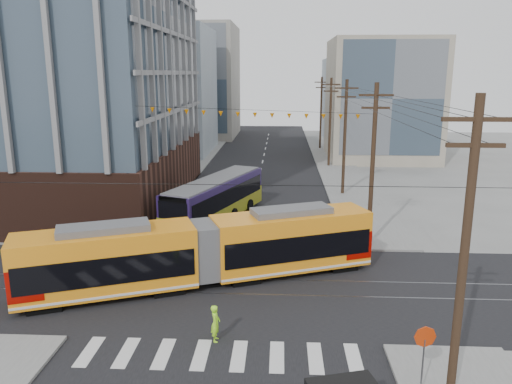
# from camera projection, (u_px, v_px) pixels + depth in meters

# --- Properties ---
(ground) EXTENTS (160.00, 160.00, 0.00)m
(ground) POSITION_uv_depth(u_px,v_px,m) (228.00, 321.00, 23.90)
(ground) COLOR slate
(office_building) EXTENTS (30.00, 25.00, 28.60)m
(office_building) POSITION_uv_depth(u_px,v_px,m) (5.00, 41.00, 44.00)
(office_building) COLOR #381E16
(office_building) RESTS_ON ground
(bg_bldg_nw_near) EXTENTS (18.00, 16.00, 18.00)m
(bg_bldg_nw_near) POSITION_uv_depth(u_px,v_px,m) (149.00, 91.00, 73.15)
(bg_bldg_nw_near) COLOR #8C99A5
(bg_bldg_nw_near) RESTS_ON ground
(bg_bldg_ne_near) EXTENTS (14.00, 14.00, 16.00)m
(bg_bldg_ne_near) POSITION_uv_depth(u_px,v_px,m) (381.00, 100.00, 67.86)
(bg_bldg_ne_near) COLOR gray
(bg_bldg_ne_near) RESTS_ON ground
(bg_bldg_nw_far) EXTENTS (16.00, 18.00, 20.00)m
(bg_bldg_nw_far) POSITION_uv_depth(u_px,v_px,m) (193.00, 82.00, 92.19)
(bg_bldg_nw_far) COLOR gray
(bg_bldg_nw_far) RESTS_ON ground
(bg_bldg_ne_far) EXTENTS (16.00, 16.00, 14.00)m
(bg_bldg_ne_far) POSITION_uv_depth(u_px,v_px,m) (370.00, 100.00, 87.42)
(bg_bldg_ne_far) COLOR #8C99A5
(bg_bldg_ne_far) RESTS_ON ground
(utility_pole_near) EXTENTS (0.30, 0.30, 11.00)m
(utility_pole_near) POSITION_uv_depth(u_px,v_px,m) (463.00, 263.00, 16.37)
(utility_pole_near) COLOR black
(utility_pole_near) RESTS_ON ground
(utility_pole_far) EXTENTS (0.30, 0.30, 11.00)m
(utility_pole_far) POSITION_uv_depth(u_px,v_px,m) (321.00, 113.00, 76.58)
(utility_pole_far) COLOR black
(utility_pole_far) RESTS_ON ground
(streetcar) EXTENTS (19.40, 9.85, 3.81)m
(streetcar) POSITION_uv_depth(u_px,v_px,m) (204.00, 251.00, 27.78)
(streetcar) COLOR orange
(streetcar) RESTS_ON ground
(city_bus) EXTENTS (6.89, 12.63, 3.53)m
(city_bus) POSITION_uv_depth(u_px,v_px,m) (216.00, 199.00, 39.75)
(city_bus) COLOR #221443
(city_bus) RESTS_ON ground
(parked_car_silver) EXTENTS (3.22, 4.89, 1.52)m
(parked_car_silver) POSITION_uv_depth(u_px,v_px,m) (183.00, 213.00, 39.45)
(parked_car_silver) COLOR #ACACAC
(parked_car_silver) RESTS_ON ground
(parked_car_white) EXTENTS (1.88, 4.46, 1.28)m
(parked_car_white) POSITION_uv_depth(u_px,v_px,m) (189.00, 211.00, 40.44)
(parked_car_white) COLOR silver
(parked_car_white) RESTS_ON ground
(parked_car_grey) EXTENTS (2.83, 4.56, 1.18)m
(parked_car_grey) POSITION_uv_depth(u_px,v_px,m) (197.00, 189.00, 48.33)
(parked_car_grey) COLOR slate
(parked_car_grey) RESTS_ON ground
(pedestrian) EXTENTS (0.45, 0.64, 1.70)m
(pedestrian) POSITION_uv_depth(u_px,v_px,m) (215.00, 323.00, 21.95)
(pedestrian) COLOR #A8FF26
(pedestrian) RESTS_ON ground
(stop_sign) EXTENTS (0.91, 0.91, 2.67)m
(stop_sign) POSITION_uv_depth(u_px,v_px,m) (423.00, 365.00, 17.96)
(stop_sign) COLOR #C13008
(stop_sign) RESTS_ON ground
(jersey_barrier) EXTENTS (1.38, 4.10, 0.80)m
(jersey_barrier) POSITION_uv_depth(u_px,v_px,m) (358.00, 227.00, 37.22)
(jersey_barrier) COLOR gray
(jersey_barrier) RESTS_ON ground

